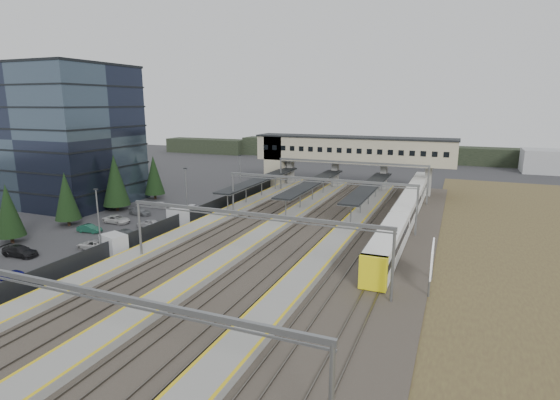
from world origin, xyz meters
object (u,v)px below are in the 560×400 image
at_px(relay_cabin_far, 178,216).
at_px(relay_cabin_near, 114,244).
at_px(billboard, 432,260).
at_px(footbridge, 339,152).
at_px(office_building, 59,135).
at_px(train, 407,210).

bearing_deg(relay_cabin_far, relay_cabin_near, -87.04).
xyz_separation_m(relay_cabin_near, billboard, (35.90, 3.89, 1.72)).
relative_size(relay_cabin_far, footbridge, 0.07).
xyz_separation_m(office_building, train, (60.00, 9.14, -10.27)).
bearing_deg(train, office_building, -171.34).
distance_m(office_building, relay_cabin_near, 36.55).
distance_m(footbridge, train, 27.15).
xyz_separation_m(relay_cabin_far, billboard, (36.62, -10.12, 1.72)).
height_order(office_building, relay_cabin_near, office_building).
height_order(footbridge, train, footbridge).
distance_m(office_building, train, 61.56).
height_order(relay_cabin_far, billboard, billboard).
relative_size(relay_cabin_near, footbridge, 0.08).
xyz_separation_m(relay_cabin_far, footbridge, (15.26, 35.07, 6.73)).
height_order(relay_cabin_near, relay_cabin_far, relay_cabin_near).
height_order(office_building, billboard, office_building).
xyz_separation_m(office_building, footbridge, (43.70, 30.00, -4.26)).
height_order(relay_cabin_near, footbridge, footbridge).
height_order(train, billboard, billboard).
height_order(office_building, footbridge, office_building).
relative_size(footbridge, billboard, 7.56).
bearing_deg(office_building, billboard, -13.14).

